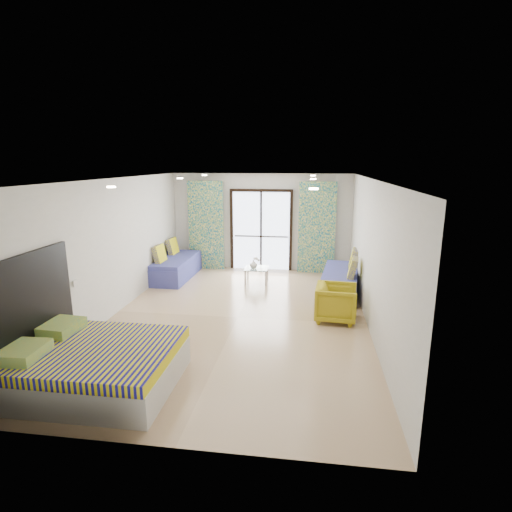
# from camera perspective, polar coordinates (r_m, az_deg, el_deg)

# --- Properties ---
(floor) EXTENTS (5.00, 7.50, 0.01)m
(floor) POSITION_cam_1_polar(r_m,az_deg,el_deg) (8.02, -2.62, -8.75)
(floor) COLOR tan
(floor) RESTS_ON ground
(ceiling) EXTENTS (5.00, 7.50, 0.01)m
(ceiling) POSITION_cam_1_polar(r_m,az_deg,el_deg) (7.44, -2.85, 10.90)
(ceiling) COLOR silver
(ceiling) RESTS_ON ground
(wall_back) EXTENTS (5.00, 0.01, 2.70)m
(wall_back) POSITION_cam_1_polar(r_m,az_deg,el_deg) (11.27, 0.75, 4.84)
(wall_back) COLOR silver
(wall_back) RESTS_ON ground
(wall_front) EXTENTS (5.00, 0.01, 2.70)m
(wall_front) POSITION_cam_1_polar(r_m,az_deg,el_deg) (4.16, -12.34, -10.58)
(wall_front) COLOR silver
(wall_front) RESTS_ON ground
(wall_left) EXTENTS (0.01, 7.50, 2.70)m
(wall_left) POSITION_cam_1_polar(r_m,az_deg,el_deg) (8.43, -19.68, 1.17)
(wall_left) COLOR silver
(wall_left) RESTS_ON ground
(wall_right) EXTENTS (0.01, 7.50, 2.70)m
(wall_right) POSITION_cam_1_polar(r_m,az_deg,el_deg) (7.58, 16.19, 0.11)
(wall_right) COLOR silver
(wall_right) RESTS_ON ground
(balcony_door) EXTENTS (1.76, 0.08, 2.28)m
(balcony_door) POSITION_cam_1_polar(r_m,az_deg,el_deg) (11.25, 0.73, 4.36)
(balcony_door) COLOR black
(balcony_door) RESTS_ON floor
(balcony_rail) EXTENTS (1.52, 0.03, 0.04)m
(balcony_rail) POSITION_cam_1_polar(r_m,az_deg,el_deg) (11.31, 0.73, 2.82)
(balcony_rail) COLOR #595451
(balcony_rail) RESTS_ON balcony_door
(curtain_left) EXTENTS (1.00, 0.10, 2.50)m
(curtain_left) POSITION_cam_1_polar(r_m,az_deg,el_deg) (11.40, -7.14, 4.33)
(curtain_left) COLOR silver
(curtain_left) RESTS_ON floor
(curtain_right) EXTENTS (1.00, 0.10, 2.50)m
(curtain_right) POSITION_cam_1_polar(r_m,az_deg,el_deg) (11.02, 8.68, 3.97)
(curtain_right) COLOR silver
(curtain_right) RESTS_ON floor
(downlight_a) EXTENTS (0.12, 0.12, 0.02)m
(downlight_a) POSITION_cam_1_polar(r_m,az_deg,el_deg) (6.00, -19.98, 9.26)
(downlight_a) COLOR #FFE0B2
(downlight_a) RESTS_ON ceiling
(downlight_b) EXTENTS (0.12, 0.12, 0.02)m
(downlight_b) POSITION_cam_1_polar(r_m,az_deg,el_deg) (5.32, 8.24, 9.49)
(downlight_b) COLOR #FFE0B2
(downlight_b) RESTS_ON ceiling
(downlight_c) EXTENTS (0.12, 0.12, 0.02)m
(downlight_c) POSITION_cam_1_polar(r_m,az_deg,el_deg) (8.76, -10.81, 10.86)
(downlight_c) COLOR #FFE0B2
(downlight_c) RESTS_ON ceiling
(downlight_d) EXTENTS (0.12, 0.12, 0.02)m
(downlight_d) POSITION_cam_1_polar(r_m,az_deg,el_deg) (8.31, 8.17, 10.83)
(downlight_d) COLOR #FFE0B2
(downlight_d) RESTS_ON ceiling
(downlight_e) EXTENTS (0.12, 0.12, 0.02)m
(downlight_e) POSITION_cam_1_polar(r_m,az_deg,el_deg) (10.68, -7.36, 11.38)
(downlight_e) COLOR #FFE0B2
(downlight_e) RESTS_ON ceiling
(downlight_f) EXTENTS (0.12, 0.12, 0.02)m
(downlight_f) POSITION_cam_1_polar(r_m,az_deg,el_deg) (10.31, 8.14, 11.30)
(downlight_f) COLOR #FFE0B2
(downlight_f) RESTS_ON ceiling
(headboard) EXTENTS (0.06, 2.10, 1.50)m
(headboard) POSITION_cam_1_polar(r_m,az_deg,el_deg) (6.31, -30.37, -6.71)
(headboard) COLOR black
(headboard) RESTS_ON floor
(switch_plate) EXTENTS (0.02, 0.10, 0.10)m
(switch_plate) POSITION_cam_1_polar(r_m,az_deg,el_deg) (7.28, -24.46, -3.55)
(switch_plate) COLOR silver
(switch_plate) RESTS_ON wall_left
(bed) EXTENTS (2.10, 1.71, 0.72)m
(bed) POSITION_cam_1_polar(r_m,az_deg,el_deg) (6.06, -21.94, -14.29)
(bed) COLOR silver
(bed) RESTS_ON floor
(daybed_left) EXTENTS (0.81, 2.00, 0.98)m
(daybed_left) POSITION_cam_1_polar(r_m,az_deg,el_deg) (10.78, -11.33, -1.48)
(daybed_left) COLOR #3F4396
(daybed_left) RESTS_ON floor
(daybed_right) EXTENTS (1.00, 2.07, 0.98)m
(daybed_right) POSITION_cam_1_polar(r_m,az_deg,el_deg) (9.53, 12.02, -3.48)
(daybed_right) COLOR #3F4396
(daybed_right) RESTS_ON floor
(coffee_table) EXTENTS (0.61, 0.61, 0.68)m
(coffee_table) POSITION_cam_1_polar(r_m,az_deg,el_deg) (10.13, 0.08, -1.92)
(coffee_table) COLOR silver
(coffee_table) RESTS_ON floor
(vase) EXTENTS (0.24, 0.25, 0.20)m
(vase) POSITION_cam_1_polar(r_m,az_deg,el_deg) (10.06, -0.35, -1.18)
(vase) COLOR white
(vase) RESTS_ON coffee_table
(armchair) EXTENTS (0.77, 0.82, 0.78)m
(armchair) POSITION_cam_1_polar(r_m,az_deg,el_deg) (7.91, 11.39, -6.32)
(armchair) COLOR #A89515
(armchair) RESTS_ON floor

